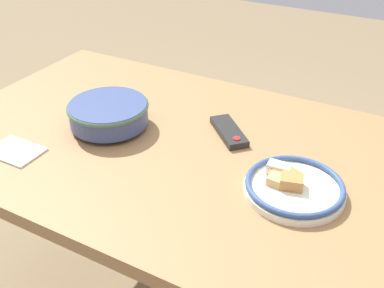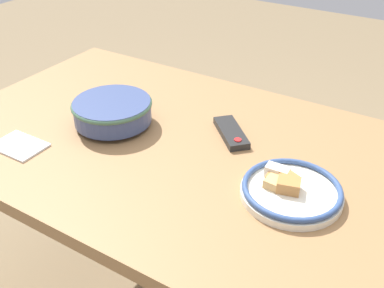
% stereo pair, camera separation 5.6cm
% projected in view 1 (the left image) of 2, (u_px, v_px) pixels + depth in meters
% --- Properties ---
extents(dining_table, '(1.52, 0.86, 0.75)m').
position_uv_depth(dining_table, '(194.00, 171.00, 1.29)').
color(dining_table, olive).
rests_on(dining_table, ground_plane).
extents(noodle_bowl, '(0.24, 0.24, 0.08)m').
position_uv_depth(noodle_bowl, '(109.00, 113.00, 1.31)').
color(noodle_bowl, '#384775').
rests_on(noodle_bowl, dining_table).
extents(food_plate, '(0.24, 0.24, 0.05)m').
position_uv_depth(food_plate, '(293.00, 186.00, 1.07)').
color(food_plate, silver).
rests_on(food_plate, dining_table).
extents(tv_remote, '(0.16, 0.16, 0.02)m').
position_uv_depth(tv_remote, '(229.00, 132.00, 1.30)').
color(tv_remote, black).
rests_on(tv_remote, dining_table).
extents(folded_napkin, '(0.14, 0.10, 0.01)m').
position_uv_depth(folded_napkin, '(15.00, 151.00, 1.22)').
color(folded_napkin, white).
rests_on(folded_napkin, dining_table).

